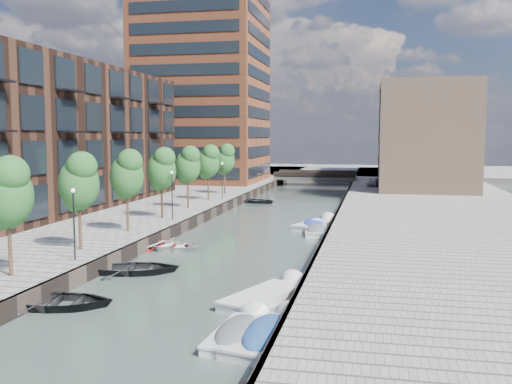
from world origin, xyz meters
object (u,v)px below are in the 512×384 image
(tree_0, at_px, (8,191))
(tree_5, at_px, (208,161))
(tree_4, at_px, (188,164))
(tree_3, at_px, (161,168))
(sloop_4, at_px, (256,203))
(sloop_3, at_px, (169,249))
(motorboat_1, at_px, (240,331))
(motorboat_0, at_px, (270,334))
(motorboat_4, at_px, (316,230))
(bridge, at_px, (316,177))
(car, at_px, (373,182))
(tree_2, at_px, (127,173))
(sloop_2, at_px, (165,248))
(tree_6, at_px, (225,159))
(sloop_1, at_px, (60,307))
(tree_1, at_px, (79,181))
(motorboat_2, at_px, (271,296))
(sloop_0, at_px, (137,273))
(motorboat_3, at_px, (317,224))

(tree_0, relative_size, tree_5, 1.00)
(tree_4, bearing_deg, tree_3, -90.00)
(tree_3, relative_size, sloop_4, 1.28)
(sloop_3, xyz_separation_m, motorboat_1, (9.06, -16.10, 0.19))
(motorboat_0, distance_m, motorboat_4, 25.32)
(motorboat_4, bearing_deg, bridge, 95.90)
(tree_0, relative_size, tree_4, 1.00)
(sloop_3, height_order, car, car)
(tree_0, relative_size, motorboat_1, 1.25)
(tree_2, xyz_separation_m, sloop_2, (3.29, -1.03, -5.31))
(tree_2, xyz_separation_m, tree_6, (0.00, 28.00, 0.00))
(sloop_1, xyz_separation_m, car, (14.23, 57.54, 1.61))
(tree_1, height_order, motorboat_2, tree_1)
(tree_1, xyz_separation_m, car, (17.76, 49.12, -3.70))
(tree_4, xyz_separation_m, sloop_1, (3.52, -29.42, -5.31))
(sloop_0, relative_size, motorboat_3, 0.85)
(tree_1, relative_size, tree_4, 1.00)
(bridge, bearing_deg, tree_1, -97.93)
(tree_4, bearing_deg, sloop_2, -77.64)
(tree_2, distance_m, motorboat_2, 18.38)
(car, bearing_deg, tree_1, -102.95)
(tree_5, xyz_separation_m, motorboat_4, (13.27, -13.21, -5.10))
(tree_2, bearing_deg, tree_4, 90.00)
(bridge, relative_size, tree_1, 2.18)
(tree_6, distance_m, sloop_3, 30.04)
(motorboat_1, xyz_separation_m, motorboat_2, (0.25, 5.54, -0.08))
(sloop_2, bearing_deg, sloop_3, -147.55)
(tree_4, xyz_separation_m, motorboat_2, (13.01, -25.90, -5.20))
(motorboat_4, relative_size, car, 1.44)
(tree_6, height_order, motorboat_1, tree_6)
(tree_2, bearing_deg, motorboat_3, 40.05)
(bridge, distance_m, tree_1, 61.71)
(tree_0, bearing_deg, motorboat_0, -14.09)
(motorboat_1, bearing_deg, tree_6, 105.69)
(bridge, height_order, tree_2, tree_2)
(tree_2, distance_m, tree_3, 7.00)
(tree_2, distance_m, car, 45.86)
(bridge, bearing_deg, tree_6, -108.10)
(tree_4, relative_size, sloop_2, 1.39)
(tree_6, height_order, sloop_4, tree_6)
(tree_0, relative_size, motorboat_4, 1.15)
(bridge, xyz_separation_m, tree_3, (-8.50, -47.00, 3.92))
(tree_3, bearing_deg, sloop_0, -74.33)
(tree_5, bearing_deg, tree_3, -90.00)
(motorboat_2, bearing_deg, sloop_0, 157.82)
(tree_1, height_order, sloop_0, tree_1)
(sloop_2, xyz_separation_m, motorboat_3, (9.73, 11.97, 0.23))
(motorboat_2, bearing_deg, motorboat_1, -92.62)
(sloop_0, height_order, motorboat_3, motorboat_3)
(sloop_1, bearing_deg, sloop_0, -17.13)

